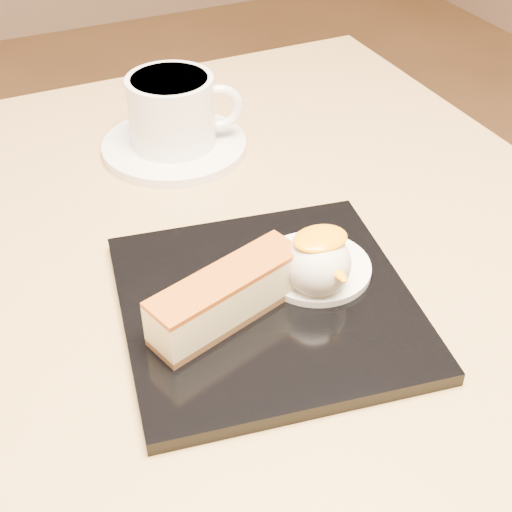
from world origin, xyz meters
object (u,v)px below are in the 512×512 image
dessert_plate (267,305)px  ice_cream_scoop (318,263)px  table (187,407)px  coffee_cup (174,109)px  cheesecake (227,296)px  saucer (175,146)px

dessert_plate → ice_cream_scoop: (0.04, -0.01, 0.03)m
table → dessert_plate: 0.18m
dessert_plate → ice_cream_scoop: bearing=-7.1°
table → coffee_cup: 0.30m
table → coffee_cup: bearing=69.9°
dessert_plate → ice_cream_scoop: ice_cream_scoop is taller
cheesecake → coffee_cup: size_ratio=1.12×
cheesecake → dessert_plate: bearing=-9.1°
coffee_cup → dessert_plate: bearing=-78.4°
table → coffee_cup: (0.07, 0.20, 0.20)m
table → saucer: bearing=70.5°
ice_cream_scoop → coffee_cup: bearing=94.2°
cheesecake → coffee_cup: (0.06, 0.27, 0.01)m
saucer → table: bearing=-109.5°
table → cheesecake: (0.02, -0.06, 0.19)m
ice_cream_scoop → dessert_plate: bearing=172.9°
ice_cream_scoop → saucer: 0.27m
dessert_plate → coffee_cup: bearing=85.6°
dessert_plate → cheesecake: 0.04m
dessert_plate → cheesecake: cheesecake is taller
dessert_plate → saucer: (0.02, 0.26, -0.00)m
table → coffee_cup: size_ratio=6.92×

